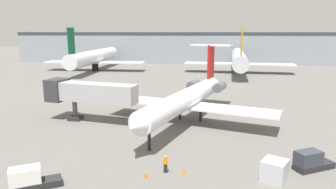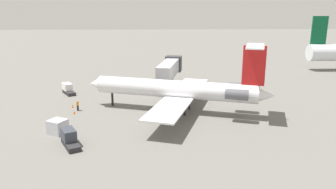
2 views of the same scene
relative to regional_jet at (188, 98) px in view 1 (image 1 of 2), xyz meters
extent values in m
cube|color=#66635E|center=(-2.13, 0.15, -3.68)|extent=(400.00, 400.00, 0.10)
cylinder|color=white|center=(-0.29, -0.87, -0.07)|extent=(10.53, 24.77, 2.72)
cone|color=white|center=(-4.51, -13.58, -0.07)|extent=(3.15, 2.90, 2.59)
cone|color=white|center=(3.97, 11.94, -0.07)|extent=(3.02, 3.20, 2.31)
cube|color=white|center=(6.34, -2.02, -1.13)|extent=(12.46, 7.86, 0.24)
cube|color=white|center=(-6.28, 2.18, -1.13)|extent=(12.46, 7.86, 0.24)
cylinder|color=#595960|center=(4.89, 7.53, 0.33)|extent=(2.43, 3.51, 1.50)
cylinder|color=#595960|center=(0.59, 8.96, 0.33)|extent=(2.43, 3.51, 1.50)
cube|color=red|center=(3.37, 10.14, 4.13)|extent=(1.24, 3.11, 5.68)
cube|color=white|center=(3.37, 10.14, 6.87)|extent=(7.21, 4.42, 0.20)
cylinder|color=black|center=(-3.63, -10.92, -2.53)|extent=(0.36, 0.36, 2.20)
cylinder|color=black|center=(1.86, 0.53, -2.53)|extent=(0.36, 0.36, 2.20)
cylinder|color=black|center=(-1.18, 1.54, -2.53)|extent=(0.36, 0.36, 2.20)
cube|color=#ADADB2|center=(-13.31, -1.17, 0.70)|extent=(13.17, 5.28, 2.60)
cube|color=#333338|center=(-19.23, 0.12, 0.70)|extent=(3.02, 3.64, 3.20)
cylinder|color=#4C4C51|center=(-16.46, -0.48, -2.11)|extent=(0.70, 0.70, 3.03)
cube|color=#262626|center=(-16.46, -0.48, -3.38)|extent=(1.80, 1.80, 0.50)
cube|color=black|center=(-1.22, -16.08, -3.20)|extent=(0.32, 0.24, 0.85)
cube|color=orange|center=(-1.22, -16.08, -2.48)|extent=(0.40, 0.26, 0.60)
sphere|color=tan|center=(-1.22, -16.08, -2.06)|extent=(0.24, 0.24, 0.24)
cube|color=#262628|center=(12.67, -13.80, -3.33)|extent=(4.19, 3.09, 0.60)
cube|color=#333842|center=(11.96, -14.17, -2.38)|extent=(2.78, 2.35, 1.30)
cube|color=#262628|center=(-11.58, -20.06, -3.33)|extent=(4.16, 3.24, 0.60)
cube|color=white|center=(-12.27, -20.47, -2.38)|extent=(2.78, 2.42, 1.30)
cube|color=silver|center=(8.41, -16.47, -2.71)|extent=(2.72, 2.77, 1.83)
cone|color=orange|center=(0.52, -16.27, -3.35)|extent=(0.36, 0.36, 0.55)
cone|color=orange|center=(-2.82, -17.30, -3.35)|extent=(0.36, 0.36, 0.55)
cube|color=#8C939E|center=(-2.13, 88.84, 2.60)|extent=(142.48, 22.50, 12.45)
cube|color=#333842|center=(-2.13, 77.79, 8.23)|extent=(142.48, 0.60, 1.20)
cylinder|color=silver|center=(-33.22, 55.34, 0.95)|extent=(4.50, 38.96, 4.35)
cube|color=#0C5933|center=(-33.29, 37.87, 6.62)|extent=(0.31, 4.00, 7.00)
cube|color=silver|center=(-33.22, 55.34, -0.83)|extent=(32.74, 6.12, 0.30)
cube|color=black|center=(-33.22, 55.34, -2.43)|extent=(1.20, 2.80, 2.40)
cylinder|color=silver|center=(13.22, 55.12, 0.93)|extent=(7.77, 40.26, 4.32)
cube|color=orange|center=(11.66, 37.17, 6.59)|extent=(0.65, 4.01, 7.00)
cube|color=silver|center=(13.22, 55.12, -0.83)|extent=(34.03, 8.89, 0.30)
cube|color=black|center=(13.22, 55.12, -2.43)|extent=(1.20, 2.80, 2.40)
camera|label=1|loc=(1.93, -42.13, 9.19)|focal=32.72mm
camera|label=2|loc=(48.01, -4.01, 12.01)|focal=34.58mm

